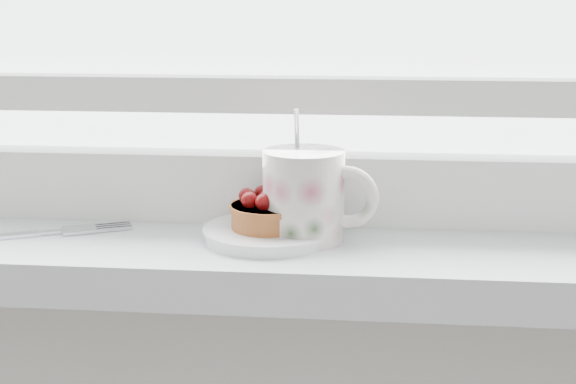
# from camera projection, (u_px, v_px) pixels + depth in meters

# --- Properties ---
(saucer) EXTENTS (0.12, 0.12, 0.01)m
(saucer) POSITION_uv_depth(u_px,v_px,m) (268.00, 234.00, 0.76)
(saucer) COLOR white
(saucer) RESTS_ON windowsill
(raspberry_tart) EXTENTS (0.07, 0.07, 0.04)m
(raspberry_tart) POSITION_uv_depth(u_px,v_px,m) (268.00, 211.00, 0.76)
(raspberry_tart) COLOR brown
(raspberry_tart) RESTS_ON saucer
(floral_mug) EXTENTS (0.12, 0.09, 0.12)m
(floral_mug) POSITION_uv_depth(u_px,v_px,m) (307.00, 194.00, 0.75)
(floral_mug) COLOR silver
(floral_mug) RESTS_ON windowsill
(fork) EXTENTS (0.20, 0.11, 0.00)m
(fork) POSITION_uv_depth(u_px,v_px,m) (20.00, 235.00, 0.77)
(fork) COLOR silver
(fork) RESTS_ON windowsill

